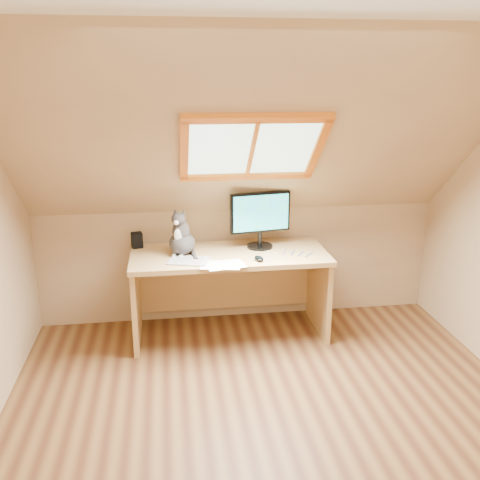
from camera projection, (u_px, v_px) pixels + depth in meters
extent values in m
plane|color=brown|center=(277.00, 435.00, 3.28)|extent=(3.50, 3.50, 0.00)
cube|color=tan|center=(437.00, 476.00, 1.27)|extent=(3.50, 0.02, 2.40)
cube|color=tan|center=(239.00, 263.00, 4.79)|extent=(3.50, 0.02, 1.00)
cube|color=tan|center=(254.00, 138.00, 3.71)|extent=(3.50, 1.56, 1.41)
cube|color=#B2E0CC|center=(252.00, 147.00, 3.80)|extent=(0.90, 0.53, 0.48)
cube|color=orange|center=(252.00, 147.00, 3.80)|extent=(1.02, 0.64, 0.59)
cube|color=tan|center=(229.00, 255.00, 4.36)|extent=(1.60, 0.70, 0.04)
cube|color=tan|center=(136.00, 301.00, 4.37)|extent=(0.04, 0.63, 0.69)
cube|color=tan|center=(319.00, 291.00, 4.57)|extent=(0.04, 0.63, 0.69)
cube|color=tan|center=(225.00, 282.00, 4.78)|extent=(1.50, 0.03, 0.48)
cylinder|color=black|center=(260.00, 246.00, 4.49)|extent=(0.22, 0.22, 0.02)
cylinder|color=black|center=(260.00, 238.00, 4.47)|extent=(0.04, 0.04, 0.12)
cube|color=black|center=(260.00, 212.00, 4.40)|extent=(0.51, 0.12, 0.33)
cube|color=#1B6BB7|center=(261.00, 213.00, 4.38)|extent=(0.47, 0.09, 0.30)
ellipsoid|color=#443F3C|center=(182.00, 243.00, 4.30)|extent=(0.30, 0.32, 0.18)
ellipsoid|color=#443F3C|center=(181.00, 231.00, 4.26)|extent=(0.18, 0.18, 0.20)
ellipsoid|color=silver|center=(178.00, 236.00, 4.21)|extent=(0.08, 0.06, 0.11)
ellipsoid|color=#443F3C|center=(178.00, 219.00, 4.18)|extent=(0.14, 0.13, 0.10)
sphere|color=silver|center=(176.00, 223.00, 4.15)|extent=(0.04, 0.04, 0.04)
cone|color=#443F3C|center=(175.00, 212.00, 4.20)|extent=(0.06, 0.07, 0.06)
cone|color=#443F3C|center=(183.00, 213.00, 4.18)|extent=(0.07, 0.06, 0.06)
cube|color=black|center=(137.00, 240.00, 4.48)|extent=(0.10, 0.10, 0.13)
cube|color=#B2B2B7|center=(189.00, 261.00, 4.15)|extent=(0.35, 0.29, 0.01)
ellipsoid|color=black|center=(259.00, 258.00, 4.17)|extent=(0.08, 0.12, 0.04)
cube|color=white|center=(221.00, 264.00, 4.10)|extent=(0.33, 0.27, 0.00)
cube|color=white|center=(221.00, 264.00, 4.10)|extent=(0.32, 0.24, 0.00)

